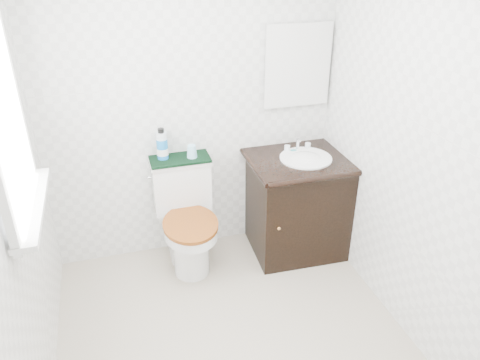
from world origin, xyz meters
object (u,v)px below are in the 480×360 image
vanity (298,202)px  cup (192,151)px  mouthwash_bottle (162,145)px  toilet (186,222)px  trash_bin (194,235)px

vanity → cup: (-0.80, 0.17, 0.47)m
mouthwash_bottle → toilet: bearing=-52.1°
mouthwash_bottle → cup: mouthwash_bottle is taller
vanity → mouthwash_bottle: 1.16m
toilet → mouthwash_bottle: 0.63m
toilet → trash_bin: size_ratio=3.09×
cup → mouthwash_bottle: bearing=168.8°
toilet → trash_bin: 0.27m
vanity → cup: cup is taller
trash_bin → cup: bearing=-56.0°
toilet → cup: (0.09, 0.11, 0.53)m
toilet → trash_bin: (0.08, 0.13, -0.23)m
toilet → vanity: (0.89, -0.06, 0.07)m
mouthwash_bottle → cup: 0.22m
vanity → cup: bearing=167.8°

